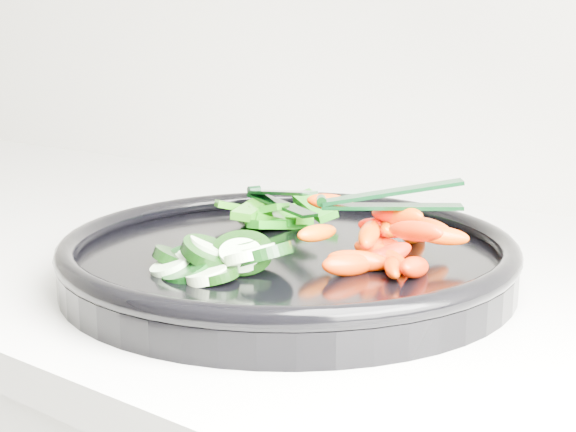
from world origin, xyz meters
The scene contains 6 objects.
veggie_tray centered at (0.70, 1.62, 0.95)m, with size 0.46×0.46×0.04m.
cucumber_pile centered at (0.68, 1.55, 0.96)m, with size 0.12×0.10×0.04m.
carrot_pile centered at (0.78, 1.65, 0.97)m, with size 0.15×0.17×0.05m.
pepper_pile centered at (0.63, 1.70, 0.96)m, with size 0.11×0.11×0.04m.
tong_carrot centered at (0.78, 1.65, 1.00)m, with size 0.10×0.08×0.02m.
tong_pepper centered at (0.63, 1.70, 0.98)m, with size 0.11×0.06×0.02m.
Camera 1 is at (1.08, 1.12, 1.13)m, focal length 50.00 mm.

